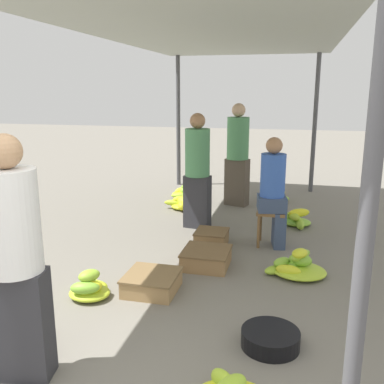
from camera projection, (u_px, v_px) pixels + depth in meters
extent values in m
cylinder|color=#4C4C51|center=(365.00, 238.00, 1.85)|extent=(0.08, 0.08, 2.55)
cylinder|color=#4C4C51|center=(178.00, 122.00, 8.51)|extent=(0.08, 0.08, 2.55)
cylinder|color=#4C4C51|center=(315.00, 124.00, 7.90)|extent=(0.08, 0.08, 2.55)
cube|color=#9EA399|center=(213.00, 30.00, 4.88)|extent=(3.02, 6.81, 0.04)
cube|color=#2D2D33|center=(22.00, 325.00, 2.83)|extent=(0.40, 0.26, 0.76)
cylinder|color=white|center=(11.00, 221.00, 2.66)|extent=(0.41, 0.41, 0.66)
sphere|color=tan|center=(4.00, 151.00, 2.56)|extent=(0.22, 0.22, 0.22)
cube|color=brown|center=(271.00, 212.00, 5.26)|extent=(0.34, 0.34, 0.04)
cylinder|color=brown|center=(259.00, 232.00, 5.22)|extent=(0.04, 0.04, 0.41)
cylinder|color=brown|center=(281.00, 234.00, 5.16)|extent=(0.04, 0.04, 0.41)
cylinder|color=brown|center=(260.00, 225.00, 5.48)|extent=(0.04, 0.04, 0.41)
cylinder|color=brown|center=(282.00, 227.00, 5.41)|extent=(0.04, 0.04, 0.41)
cube|color=#384766|center=(279.00, 229.00, 5.27)|extent=(0.19, 0.33, 0.45)
cube|color=#384766|center=(272.00, 203.00, 5.24)|extent=(0.39, 0.39, 0.18)
cylinder|color=#3359B2|center=(273.00, 175.00, 5.16)|extent=(0.35, 0.35, 0.52)
sphere|color=#9E704C|center=(274.00, 145.00, 5.07)|extent=(0.20, 0.20, 0.20)
cylinder|color=black|center=(270.00, 339.00, 3.23)|extent=(0.44, 0.44, 0.13)
ellipsoid|color=#C6D329|center=(92.00, 285.00, 4.15)|extent=(0.25, 0.21, 0.10)
ellipsoid|color=#B9CE2B|center=(94.00, 285.00, 4.14)|extent=(0.29, 0.14, 0.10)
ellipsoid|color=#BACF2B|center=(91.00, 285.00, 4.05)|extent=(0.33, 0.28, 0.12)
ellipsoid|color=#8CBC33|center=(92.00, 285.00, 4.11)|extent=(0.30, 0.32, 0.14)
ellipsoid|color=yellow|center=(89.00, 288.00, 3.91)|extent=(0.27, 0.26, 0.12)
ellipsoid|color=#91BE32|center=(89.00, 276.00, 3.95)|extent=(0.24, 0.26, 0.11)
ellipsoid|color=#7DB636|center=(85.00, 288.00, 3.89)|extent=(0.30, 0.22, 0.11)
ellipsoid|color=#B3CC2C|center=(90.00, 293.00, 3.99)|extent=(0.39, 0.34, 0.10)
ellipsoid|color=#9FC430|center=(180.00, 195.00, 7.65)|extent=(0.34, 0.21, 0.09)
ellipsoid|color=#A5C62F|center=(189.00, 191.00, 7.85)|extent=(0.30, 0.35, 0.14)
ellipsoid|color=#92BF32|center=(183.00, 190.00, 7.78)|extent=(0.19, 0.25, 0.14)
ellipsoid|color=#8CBC33|center=(187.00, 187.00, 7.75)|extent=(0.23, 0.18, 0.11)
ellipsoid|color=yellow|center=(181.00, 191.00, 7.85)|extent=(0.27, 0.31, 0.12)
ellipsoid|color=yellow|center=(186.00, 194.00, 7.78)|extent=(0.51, 0.45, 0.10)
ellipsoid|color=#B5CD2C|center=(192.00, 205.00, 6.90)|extent=(0.22, 0.32, 0.09)
ellipsoid|color=#AAC82E|center=(191.00, 204.00, 6.93)|extent=(0.25, 0.32, 0.10)
ellipsoid|color=#B7CE2B|center=(174.00, 203.00, 6.98)|extent=(0.33, 0.14, 0.10)
ellipsoid|color=#B8CE2B|center=(182.00, 201.00, 6.90)|extent=(0.24, 0.26, 0.14)
ellipsoid|color=yellow|center=(180.00, 200.00, 6.98)|extent=(0.26, 0.20, 0.12)
ellipsoid|color=#C1D12A|center=(189.00, 207.00, 6.90)|extent=(0.25, 0.24, 0.10)
ellipsoid|color=yellow|center=(182.00, 206.00, 6.81)|extent=(0.19, 0.25, 0.14)
ellipsoid|color=yellow|center=(183.00, 206.00, 6.95)|extent=(0.37, 0.32, 0.10)
ellipsoid|color=#7DB636|center=(300.00, 260.00, 4.47)|extent=(0.25, 0.16, 0.14)
ellipsoid|color=#82B835|center=(292.00, 268.00, 4.50)|extent=(0.11, 0.27, 0.15)
ellipsoid|color=#CED727|center=(300.00, 253.00, 4.42)|extent=(0.23, 0.25, 0.10)
ellipsoid|color=#98C131|center=(277.00, 270.00, 4.52)|extent=(0.32, 0.30, 0.09)
ellipsoid|color=#91BE32|center=(301.00, 255.00, 4.48)|extent=(0.26, 0.33, 0.10)
ellipsoid|color=yellow|center=(288.00, 270.00, 4.38)|extent=(0.27, 0.14, 0.11)
ellipsoid|color=#84B935|center=(282.00, 262.00, 4.51)|extent=(0.24, 0.25, 0.10)
ellipsoid|color=#A6C72E|center=(299.00, 271.00, 4.48)|extent=(0.56, 0.49, 0.10)
ellipsoid|color=yellow|center=(299.00, 213.00, 6.08)|extent=(0.34, 0.26, 0.12)
ellipsoid|color=#A6C72E|center=(294.00, 217.00, 6.02)|extent=(0.22, 0.27, 0.10)
ellipsoid|color=#73B237|center=(289.00, 221.00, 6.11)|extent=(0.25, 0.29, 0.13)
ellipsoid|color=#89BB34|center=(288.00, 217.00, 6.14)|extent=(0.30, 0.29, 0.14)
ellipsoid|color=#91BE32|center=(300.00, 224.00, 5.97)|extent=(0.15, 0.32, 0.14)
ellipsoid|color=#82B835|center=(297.00, 222.00, 6.13)|extent=(0.40, 0.35, 0.10)
ellipsoid|color=#C3D229|center=(275.00, 192.00, 7.44)|extent=(0.23, 0.34, 0.12)
ellipsoid|color=#AFCA2D|center=(274.00, 196.00, 7.49)|extent=(0.18, 0.30, 0.14)
ellipsoid|color=#BCD02A|center=(275.00, 190.00, 7.46)|extent=(0.25, 0.34, 0.11)
ellipsoid|color=#B3CC2C|center=(273.00, 197.00, 7.43)|extent=(0.21, 0.25, 0.10)
ellipsoid|color=yellow|center=(277.00, 193.00, 7.39)|extent=(0.34, 0.26, 0.13)
ellipsoid|color=#8FBE32|center=(273.00, 194.00, 7.55)|extent=(0.32, 0.34, 0.10)
ellipsoid|color=#8BBC33|center=(274.00, 198.00, 7.48)|extent=(0.54, 0.47, 0.10)
ellipsoid|color=#A2C52F|center=(223.00, 381.00, 2.73)|extent=(0.24, 0.23, 0.14)
cube|color=olive|center=(212.00, 238.00, 5.35)|extent=(0.38, 0.38, 0.16)
cube|color=brown|center=(212.00, 232.00, 5.33)|extent=(0.40, 0.40, 0.02)
cube|color=#9E7A4C|center=(152.00, 283.00, 4.12)|extent=(0.48, 0.48, 0.16)
cube|color=brown|center=(152.00, 275.00, 4.09)|extent=(0.50, 0.50, 0.02)
cube|color=olive|center=(206.00, 259.00, 4.70)|extent=(0.49, 0.49, 0.17)
cube|color=brown|center=(206.00, 251.00, 4.68)|extent=(0.51, 0.51, 0.02)
cube|color=#2D2D33|center=(197.00, 202.00, 5.98)|extent=(0.38, 0.25, 0.74)
cylinder|color=#4C8C59|center=(197.00, 153.00, 5.82)|extent=(0.39, 0.39, 0.65)
sphere|color=#9E704C|center=(198.00, 121.00, 5.72)|extent=(0.21, 0.21, 0.21)
cube|color=#4C4238|center=(237.00, 182.00, 7.14)|extent=(0.42, 0.31, 0.78)
cylinder|color=#4C8C59|center=(238.00, 138.00, 6.97)|extent=(0.45, 0.45, 0.68)
sphere|color=tan|center=(239.00, 110.00, 6.87)|extent=(0.22, 0.22, 0.22)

